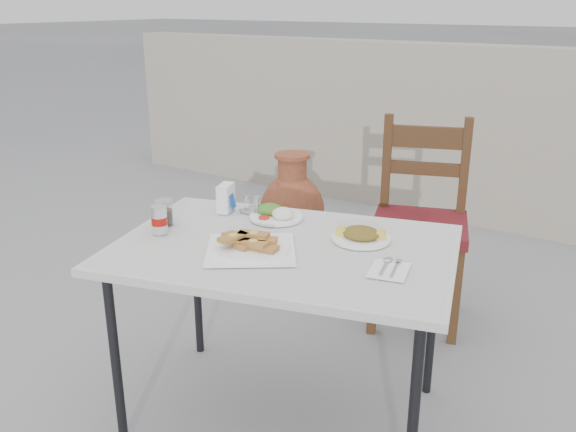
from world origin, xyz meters
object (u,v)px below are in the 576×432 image
Objects in this scene: cafe_table at (284,257)px; condiment_caddy at (254,206)px; soda_can at (159,220)px; cola_glass at (164,214)px; terracotta_urn at (292,215)px; salad_rice_plate at (276,213)px; chair at (420,220)px; salad_chopped_plate at (361,235)px; napkin_holder at (226,198)px; pide_plate at (251,242)px.

condiment_caddy is at bearing 143.23° from cafe_table.
soda_can is 1.03× the size of condiment_caddy.
condiment_caddy is at bearing 56.74° from cola_glass.
salad_rice_plate is at bearing -59.76° from terracotta_urn.
terracotta_urn is at bearing 122.24° from cafe_table.
cola_glass is 0.10× the size of chair.
cola_glass is 1.24m from chair.
napkin_holder is (-0.58, -0.02, 0.04)m from salad_chopped_plate.
cafe_table is 1.43m from terracotta_urn.
terracotta_urn is (-0.32, 1.33, -0.43)m from soda_can.
napkin_holder is 1.16m from terracotta_urn.
condiment_caddy is (0.10, 0.05, -0.03)m from napkin_holder.
condiment_caddy is (0.14, 0.37, -0.03)m from soda_can.
salad_rice_plate reaches higher than cafe_table.
napkin_holder is 1.00m from chair.
napkin_holder is 0.12m from condiment_caddy.
chair is at bearing 81.72° from pide_plate.
salad_chopped_plate is 2.02× the size of soda_can.
pide_plate is at bearing -54.94° from condiment_caddy.
cola_glass is at bearing -136.87° from salad_rice_plate.
cafe_table is 0.28m from salad_chopped_plate.
condiment_caddy is 0.15× the size of terracotta_urn.
pide_plate is 3.75× the size of napkin_holder.
condiment_caddy is (-0.28, 0.21, 0.07)m from cafe_table.
napkin_holder reaches higher than condiment_caddy.
chair reaches higher than condiment_caddy.
condiment_caddy is at bearing -135.47° from chair.
salad_chopped_plate is (0.26, 0.28, -0.01)m from pide_plate.
salad_rice_plate is 2.08× the size of condiment_caddy.
soda_can reaches higher than terracotta_urn.
cafe_table is 3.22× the size of pide_plate.
chair is at bearing 62.09° from cola_glass.
salad_rice_plate reaches higher than terracotta_urn.
condiment_caddy reaches higher than cafe_table.
chair reaches higher than pide_plate.
soda_can is at bearing -134.00° from chair.
cafe_table is at bearing 20.15° from soda_can.
salad_chopped_plate is at bearing 47.37° from pide_plate.
salad_rice_plate is 0.30× the size of terracotta_urn.
pide_plate reaches higher than terracotta_urn.
salad_chopped_plate is at bearing 28.56° from soda_can.
soda_can is at bearing -116.67° from napkin_holder.
terracotta_urn is (-0.94, 0.99, -0.40)m from salad_chopped_plate.
cafe_table is 13.00× the size of soda_can.
chair reaches higher than napkin_holder.
napkin_holder reaches higher than soda_can.
soda_can reaches higher than salad_chopped_plate.
soda_can is at bearing -171.35° from pide_plate.
cola_glass reaches higher than pide_plate.
pide_plate reaches higher than salad_rice_plate.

